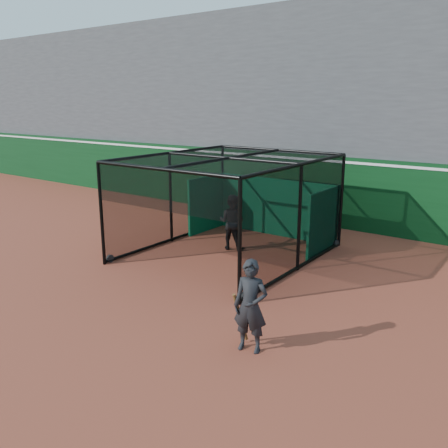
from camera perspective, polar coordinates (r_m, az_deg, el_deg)
The scene contains 6 objects.
ground at distance 11.13m, azimuth -8.31°, elevation -8.71°, with size 120.00×120.00×0.00m, color brown.
outfield_wall at distance 17.59m, azimuth 11.28°, elevation 4.20°, with size 50.00×0.50×2.50m.
grandstand at distance 20.80m, azimuth 16.31°, elevation 14.31°, with size 50.00×7.85×8.95m.
batting_cage at distance 13.62m, azimuth 0.63°, elevation 2.02°, with size 4.61×5.59×2.83m.
batter at distance 14.26m, azimuth 0.97°, elevation 0.24°, with size 0.82×0.64×1.68m, color black.
on_deck_player at distance 8.52m, azimuth 3.20°, elevation -9.86°, with size 0.70×0.55×1.71m.
Camera 1 is at (7.26, -7.22, 4.37)m, focal length 38.00 mm.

